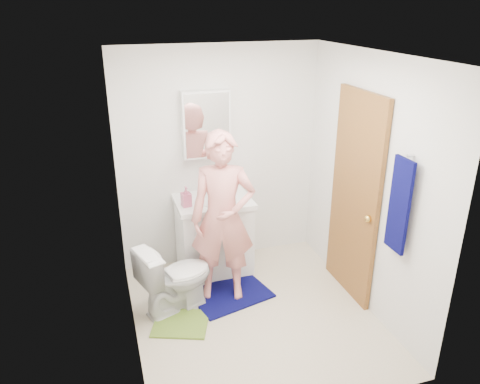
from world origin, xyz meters
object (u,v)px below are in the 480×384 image
object	(u,v)px
soap_dispenser	(186,197)
man	(223,218)
medicine_cabinet	(206,124)
towel	(399,206)
vanity_cabinet	(214,237)
toilet	(176,277)
toothbrush_cup	(226,189)

from	to	relation	value
soap_dispenser	man	xyz separation A→B (m)	(0.27, -0.42, -0.09)
medicine_cabinet	soap_dispenser	xyz separation A→B (m)	(-0.30, -0.31, -0.65)
man	towel	bearing A→B (deg)	-22.56
vanity_cabinet	man	xyz separation A→B (m)	(-0.03, -0.51, 0.47)
medicine_cabinet	toilet	size ratio (longest dim) A/B	0.97
soap_dispenser	vanity_cabinet	bearing A→B (deg)	16.25
vanity_cabinet	toilet	distance (m)	0.80
medicine_cabinet	soap_dispenser	distance (m)	0.78
vanity_cabinet	soap_dispenser	xyz separation A→B (m)	(-0.30, -0.09, 0.55)
vanity_cabinet	towel	size ratio (longest dim) A/B	1.00
vanity_cabinet	medicine_cabinet	bearing A→B (deg)	90.00
towel	toilet	world-z (taller)	towel
towel	toothbrush_cup	size ratio (longest dim) A/B	6.19
vanity_cabinet	toothbrush_cup	size ratio (longest dim) A/B	6.19
toothbrush_cup	towel	bearing A→B (deg)	-57.66
toilet	soap_dispenser	distance (m)	0.82
toilet	toothbrush_cup	world-z (taller)	toothbrush_cup
medicine_cabinet	toothbrush_cup	bearing A→B (deg)	-34.76
soap_dispenser	man	bearing A→B (deg)	-57.45
vanity_cabinet	soap_dispenser	size ratio (longest dim) A/B	3.86
toilet	toothbrush_cup	size ratio (longest dim) A/B	5.56
vanity_cabinet	towel	distance (m)	2.08
soap_dispenser	toilet	bearing A→B (deg)	-113.98
medicine_cabinet	toilet	world-z (taller)	medicine_cabinet
vanity_cabinet	toothbrush_cup	distance (m)	0.54
toilet	soap_dispenser	size ratio (longest dim) A/B	3.47
soap_dispenser	man	size ratio (longest dim) A/B	0.12
towel	toothbrush_cup	world-z (taller)	towel
vanity_cabinet	medicine_cabinet	size ratio (longest dim) A/B	1.14
vanity_cabinet	toilet	world-z (taller)	vanity_cabinet
towel	toilet	size ratio (longest dim) A/B	1.11
medicine_cabinet	towel	bearing A→B (deg)	-55.39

